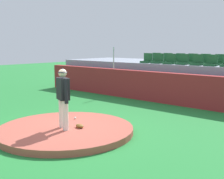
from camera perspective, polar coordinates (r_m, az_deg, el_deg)
ground_plane at (r=9.07m, az=-8.93°, el=-8.29°), size 60.00×60.00×0.00m
pitchers_mound at (r=9.05m, az=-8.95°, el=-7.73°), size 4.06×4.06×0.19m
pitcher at (r=8.63m, az=-9.45°, el=-0.83°), size 0.73×0.42×1.79m
baseball at (r=9.91m, az=-7.13°, el=-5.48°), size 0.07×0.07×0.07m
fielding_glove at (r=8.87m, az=-6.27°, el=-7.02°), size 0.33×0.25×0.11m
brick_barrier at (r=13.47m, az=11.08°, el=0.22°), size 16.13×0.40×1.39m
fence_post_left at (r=15.31m, az=0.32°, el=6.10°), size 0.06×0.06×1.12m
bleacher_platform at (r=15.84m, az=16.11°, el=1.85°), size 15.93×4.18×1.71m
stadium_chair_0 at (r=15.46m, az=6.76°, el=5.72°), size 0.48×0.44×0.50m
stadium_chair_1 at (r=15.09m, az=8.90°, el=5.61°), size 0.48×0.44×0.50m
stadium_chair_2 at (r=14.68m, az=11.15°, el=5.47°), size 0.48×0.44×0.50m
stadium_chair_3 at (r=14.40m, az=13.56°, el=5.34°), size 0.48×0.44×0.50m
stadium_chair_4 at (r=14.06m, az=16.14°, el=5.17°), size 0.48×0.44×0.50m
stadium_chair_5 at (r=13.76m, az=18.66°, el=4.99°), size 0.48×0.44×0.50m
stadium_chair_7 at (r=16.21m, az=8.40°, el=5.82°), size 0.48×0.44×0.50m
stadium_chair_8 at (r=15.84m, az=10.60°, el=5.70°), size 0.48×0.44×0.50m
stadium_chair_9 at (r=15.49m, az=12.90°, el=5.57°), size 0.48×0.44×0.50m
stadium_chair_10 at (r=15.18m, az=15.19°, el=5.43°), size 0.48×0.44×0.50m
stadium_chair_11 at (r=14.87m, az=17.51°, el=5.27°), size 0.48×0.44×0.50m
stadium_chair_12 at (r=14.59m, az=20.07°, el=5.10°), size 0.48×0.44×0.50m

